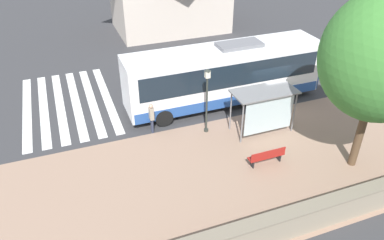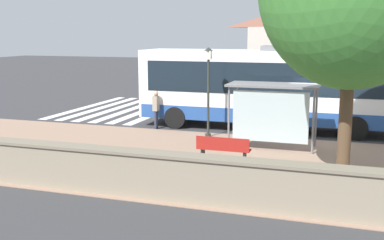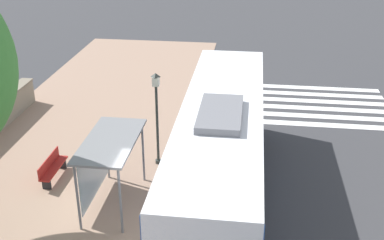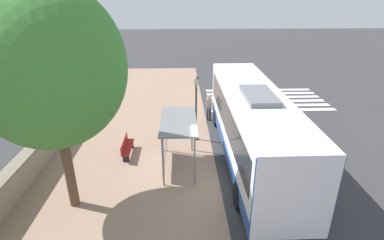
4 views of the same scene
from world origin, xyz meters
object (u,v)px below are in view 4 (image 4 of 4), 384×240
Objects in this scene: pedestrian at (209,106)px; street_lamp_near at (196,103)px; bench at (127,147)px; bus_shelter at (175,129)px; shade_tree at (49,67)px; bus at (251,123)px.

street_lamp_near is (-0.98, -2.76, 1.21)m from pedestrian.
pedestrian is 0.95× the size of bench.
bus_shelter is 5.96m from shade_tree.
street_lamp_near reaches higher than bus_shelter.
bus is 3.17× the size of street_lamp_near.
bench is at bearing 154.24° from bus_shelter.
pedestrian is (-1.60, 4.96, -0.92)m from bus.
bench is 0.49× the size of street_lamp_near.
bus is at bearing -72.17° from pedestrian.
bus_shelter is 1.94× the size of pedestrian.
street_lamp_near reaches higher than pedestrian.
bench is 4.36m from street_lamp_near.
bus_shelter reaches higher than pedestrian.
shade_tree is at bearing -126.36° from pedestrian.
bus is at bearing 23.26° from shade_tree.
shade_tree reaches higher than bus.
shade_tree reaches higher than pedestrian.
bus is 3.74m from bus_shelter.
street_lamp_near is 0.45× the size of shade_tree.
bus is 9.10m from shade_tree.
street_lamp_near is 8.20m from shade_tree.
bus reaches higher than street_lamp_near.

